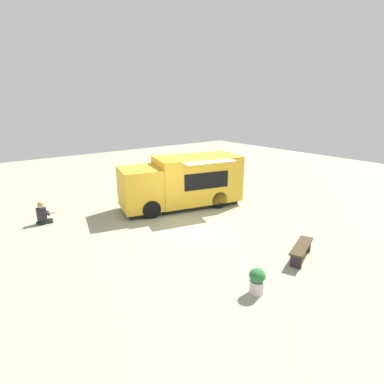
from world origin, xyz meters
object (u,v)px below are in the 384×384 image
(food_truck, at_px, (183,183))
(person_customer, at_px, (43,215))
(planter_flowering_far, at_px, (257,280))
(plaza_bench, at_px, (301,249))
(planter_flowering_near, at_px, (196,179))

(food_truck, bearing_deg, person_customer, -107.10)
(food_truck, distance_m, person_customer, 6.12)
(planter_flowering_far, distance_m, plaza_bench, 2.52)
(planter_flowering_near, relative_size, plaza_bench, 0.50)
(planter_flowering_near, relative_size, planter_flowering_far, 1.11)
(food_truck, height_order, person_customer, food_truck)
(planter_flowering_near, xyz_separation_m, planter_flowering_far, (9.32, -5.43, -0.01))
(food_truck, height_order, planter_flowering_far, food_truck)
(food_truck, xyz_separation_m, planter_flowering_near, (-2.58, 2.85, -0.75))
(food_truck, relative_size, planter_flowering_near, 7.51)
(person_customer, relative_size, planter_flowering_near, 1.17)
(person_customer, relative_size, plaza_bench, 0.58)
(planter_flowering_near, height_order, plaza_bench, planter_flowering_near)
(planter_flowering_far, xyz_separation_m, plaza_bench, (-0.34, 2.50, -0.02))
(food_truck, distance_m, planter_flowering_near, 3.92)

